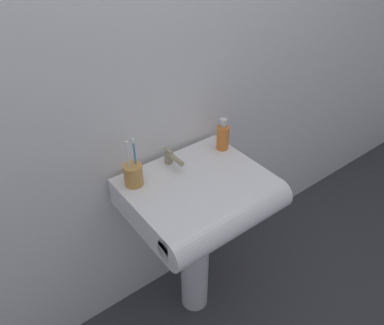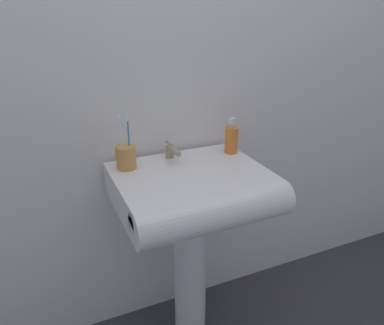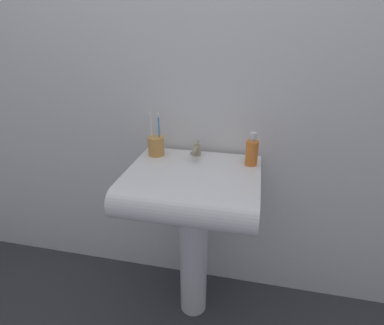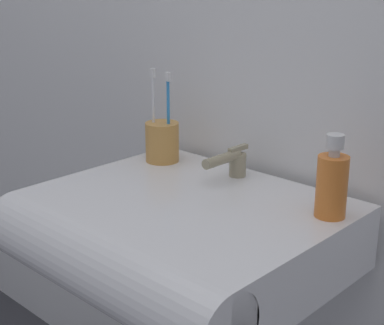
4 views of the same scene
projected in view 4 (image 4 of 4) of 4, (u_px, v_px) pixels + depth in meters
name	position (u px, v px, depth m)	size (l,w,h in m)	color
wall_back	(278.00, 9.00, 1.24)	(5.00, 0.05, 2.40)	white
sink_basin	(173.00, 237.00, 1.15)	(0.59, 0.51, 0.13)	white
faucet	(232.00, 162.00, 1.27)	(0.04, 0.13, 0.07)	tan
toothbrush_cup	(162.00, 141.00, 1.38)	(0.08, 0.08, 0.22)	#D19347
soap_bottle	(332.00, 183.00, 1.06)	(0.06, 0.06, 0.16)	orange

